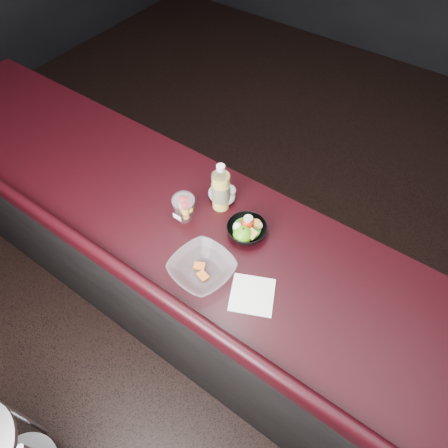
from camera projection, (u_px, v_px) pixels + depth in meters
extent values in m
plane|color=black|center=(209.00, 388.00, 2.26)|extent=(8.00, 8.00, 0.00)
cube|color=black|center=(241.00, 309.00, 2.02)|extent=(4.00, 0.65, 0.98)
cube|color=black|center=(245.00, 253.00, 1.62)|extent=(4.06, 0.71, 0.04)
cylinder|color=#B0B0B5|center=(19.00, 415.00, 1.84)|extent=(0.02, 0.02, 0.72)
cylinder|color=yellow|center=(221.00, 191.00, 1.68)|extent=(0.07, 0.07, 0.19)
cylinder|color=white|center=(221.00, 191.00, 1.68)|extent=(0.08, 0.08, 0.19)
cone|color=white|center=(221.00, 173.00, 1.60)|extent=(0.07, 0.07, 0.03)
cylinder|color=white|center=(221.00, 168.00, 1.58)|extent=(0.03, 0.03, 0.02)
cylinder|color=#072D99|center=(221.00, 191.00, 1.68)|extent=(0.08, 0.08, 0.09)
ellipsoid|color=white|center=(183.00, 200.00, 1.63)|extent=(0.10, 0.10, 0.05)
ellipsoid|color=#4B8E10|center=(243.00, 235.00, 1.61)|extent=(0.08, 0.08, 0.08)
cylinder|color=black|center=(243.00, 229.00, 1.58)|extent=(0.01, 0.01, 0.01)
ellipsoid|color=silver|center=(222.00, 195.00, 1.75)|extent=(0.13, 0.10, 0.08)
sphere|color=silver|center=(230.00, 191.00, 1.72)|extent=(0.05, 0.05, 0.05)
imported|color=black|center=(247.00, 230.00, 1.64)|extent=(0.19, 0.19, 0.05)
cylinder|color=#0F470C|center=(247.00, 229.00, 1.63)|extent=(0.12, 0.12, 0.01)
ellipsoid|color=#B11F07|center=(248.00, 222.00, 1.62)|extent=(0.05, 0.05, 0.05)
cylinder|color=beige|center=(248.00, 219.00, 1.60)|extent=(0.04, 0.04, 0.01)
ellipsoid|color=white|center=(237.00, 227.00, 1.62)|extent=(0.04, 0.04, 0.04)
imported|color=silver|center=(202.00, 268.00, 1.52)|extent=(0.27, 0.27, 0.06)
cube|color=#990F0C|center=(199.00, 266.00, 1.55)|extent=(0.05, 0.05, 0.01)
cube|color=#990F0C|center=(203.00, 276.00, 1.52)|extent=(0.05, 0.04, 0.01)
cube|color=white|center=(252.00, 295.00, 1.48)|extent=(0.21, 0.21, 0.00)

